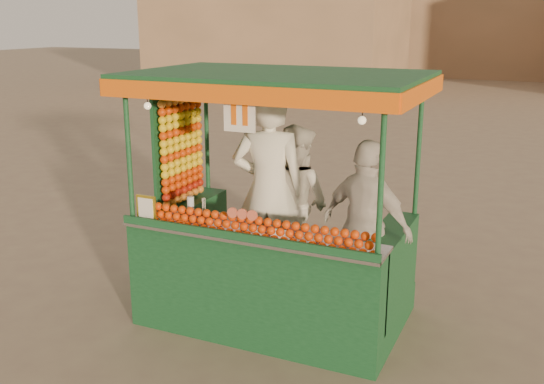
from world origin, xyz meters
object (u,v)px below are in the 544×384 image
at_px(juice_cart, 266,245).
at_px(vendor_left, 269,191).
at_px(vendor_middle, 295,203).
at_px(vendor_right, 366,227).

xyz_separation_m(juice_cart, vendor_left, (-0.06, 0.20, 0.48)).
height_order(vendor_middle, vendor_right, vendor_middle).
bearing_deg(vendor_right, vendor_left, 12.45).
relative_size(vendor_left, vendor_middle, 1.23).
bearing_deg(juice_cart, vendor_left, 106.63).
height_order(vendor_left, vendor_right, vendor_left).
xyz_separation_m(juice_cart, vendor_right, (0.95, 0.09, 0.29)).
relative_size(juice_cart, vendor_middle, 1.66).
height_order(juice_cart, vendor_middle, juice_cart).
relative_size(vendor_middle, vendor_right, 1.01).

